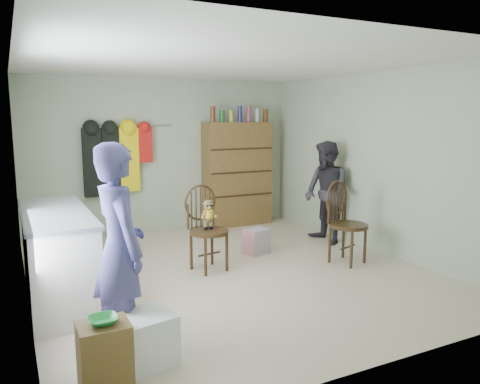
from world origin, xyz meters
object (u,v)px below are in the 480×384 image
chair_front (206,223)px  chair_far (344,219)px  dresser (237,173)px  counter (58,256)px

chair_front → chair_far: (1.72, -0.52, -0.02)m
chair_front → dresser: 2.55m
counter → chair_far: size_ratio=1.74×
counter → chair_front: (1.75, 0.23, 0.12)m
chair_far → dresser: (-0.26, 2.60, 0.34)m
counter → chair_far: bearing=-4.9°
chair_far → dresser: size_ratio=0.52×
counter → dresser: 3.96m
chair_front → chair_far: 1.80m
dresser → chair_front: bearing=-125.0°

